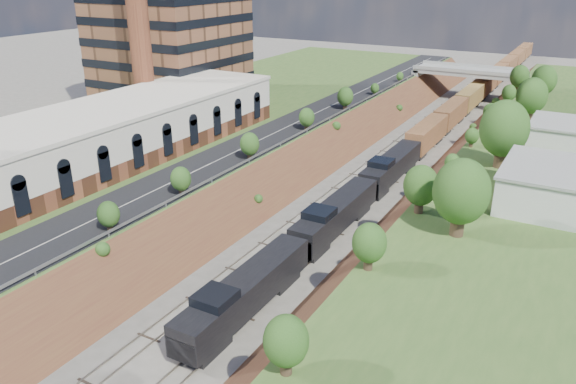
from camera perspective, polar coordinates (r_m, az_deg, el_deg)
name	(u,v)px	position (r m, az deg, el deg)	size (l,w,h in m)	color
platform_left	(180,136)	(95.08, -10.92, 5.65)	(44.00, 180.00, 5.00)	#3D5E27
embankment_left	(297,172)	(83.96, 0.87, 2.05)	(7.07, 180.00, 7.07)	brown
embankment_right	(443,200)	(76.74, 15.48, -0.77)	(7.07, 180.00, 7.07)	brown
rail_left_track	(348,181)	(80.54, 6.14, 1.10)	(1.58, 180.00, 0.18)	gray
rail_right_track	(383,188)	(78.82, 9.60, 0.43)	(1.58, 180.00, 0.18)	gray
road	(270,135)	(84.50, -1.81, 5.78)	(8.00, 180.00, 0.10)	black
guardrail	(294,136)	(82.24, 0.58, 5.69)	(0.10, 171.00, 0.70)	#99999E
commercial_building	(95,138)	(74.96, -18.99, 5.19)	(14.30, 62.30, 7.00)	brown
overpass	(469,78)	(136.18, 17.92, 10.97)	(24.50, 8.30, 7.40)	gray
white_building_near	(548,187)	(65.26, 24.91, 0.46)	(9.00, 12.00, 4.00)	silver
white_building_far	(562,136)	(86.37, 26.06, 5.09)	(8.00, 10.00, 3.60)	silver
tree_right_large	(461,192)	(53.94, 17.21, -0.02)	(5.25, 5.25, 7.61)	#473323
tree_left_crest	(73,231)	(52.89, -21.03, -3.76)	(2.45, 2.45, 3.55)	#473323
freight_train	(469,98)	(126.03, 17.92, 9.05)	(2.97, 183.27, 4.55)	black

